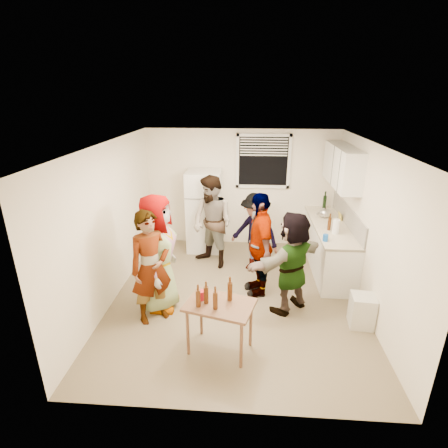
# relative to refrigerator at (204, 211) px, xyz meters

# --- Properties ---
(room) EXTENTS (4.00, 4.50, 2.50)m
(room) POSITION_rel_refrigerator_xyz_m (0.75, -1.88, -0.85)
(room) COLOR white
(room) RESTS_ON ground
(window) EXTENTS (1.12, 0.10, 1.06)m
(window) POSITION_rel_refrigerator_xyz_m (1.20, 0.33, 1.00)
(window) COLOR white
(window) RESTS_ON room
(refrigerator) EXTENTS (0.70, 0.70, 1.70)m
(refrigerator) POSITION_rel_refrigerator_xyz_m (0.00, 0.00, 0.00)
(refrigerator) COLOR white
(refrigerator) RESTS_ON ground
(counter_lower) EXTENTS (0.60, 2.20, 0.86)m
(counter_lower) POSITION_rel_refrigerator_xyz_m (2.45, -0.73, -0.42)
(counter_lower) COLOR white
(counter_lower) RESTS_ON ground
(countertop) EXTENTS (0.64, 2.22, 0.04)m
(countertop) POSITION_rel_refrigerator_xyz_m (2.45, -0.73, 0.03)
(countertop) COLOR beige
(countertop) RESTS_ON counter_lower
(backsplash) EXTENTS (0.03, 2.20, 0.36)m
(backsplash) POSITION_rel_refrigerator_xyz_m (2.74, -0.73, 0.23)
(backsplash) COLOR beige
(backsplash) RESTS_ON countertop
(upper_cabinets) EXTENTS (0.34, 1.60, 0.70)m
(upper_cabinets) POSITION_rel_refrigerator_xyz_m (2.58, -0.53, 1.10)
(upper_cabinets) COLOR white
(upper_cabinets) RESTS_ON room
(kettle) EXTENTS (0.31, 0.28, 0.21)m
(kettle) POSITION_rel_refrigerator_xyz_m (2.40, -0.37, 0.05)
(kettle) COLOR silver
(kettle) RESTS_ON countertop
(paper_towel) EXTENTS (0.12, 0.12, 0.25)m
(paper_towel) POSITION_rel_refrigerator_xyz_m (2.43, -1.17, 0.05)
(paper_towel) COLOR white
(paper_towel) RESTS_ON countertop
(wine_bottle) EXTENTS (0.07, 0.07, 0.28)m
(wine_bottle) POSITION_rel_refrigerator_xyz_m (2.50, 0.19, 0.05)
(wine_bottle) COLOR black
(wine_bottle) RESTS_ON countertop
(beer_bottle_counter) EXTENTS (0.06, 0.06, 0.23)m
(beer_bottle_counter) POSITION_rel_refrigerator_xyz_m (2.35, -1.02, 0.05)
(beer_bottle_counter) COLOR #47230C
(beer_bottle_counter) RESTS_ON countertop
(blue_cup) EXTENTS (0.09, 0.09, 0.12)m
(blue_cup) POSITION_rel_refrigerator_xyz_m (2.19, -1.52, 0.05)
(blue_cup) COLOR blue
(blue_cup) RESTS_ON countertop
(picture_frame) EXTENTS (0.02, 0.17, 0.14)m
(picture_frame) POSITION_rel_refrigerator_xyz_m (2.67, -0.46, 0.12)
(picture_frame) COLOR gold
(picture_frame) RESTS_ON countertop
(trash_bin) EXTENTS (0.36, 0.36, 0.48)m
(trash_bin) POSITION_rel_refrigerator_xyz_m (2.59, -2.50, -0.60)
(trash_bin) COLOR beige
(trash_bin) RESTS_ON ground
(serving_table) EXTENTS (0.96, 0.77, 0.71)m
(serving_table) POSITION_rel_refrigerator_xyz_m (0.58, -3.17, -0.85)
(serving_table) COLOR brown
(serving_table) RESTS_ON ground
(beer_bottle_table) EXTENTS (0.06, 0.06, 0.25)m
(beer_bottle_table) POSITION_rel_refrigerator_xyz_m (0.71, -3.07, -0.14)
(beer_bottle_table) COLOR #47230C
(beer_bottle_table) RESTS_ON serving_table
(red_cup) EXTENTS (0.09, 0.09, 0.13)m
(red_cup) POSITION_rel_refrigerator_xyz_m (0.34, -3.09, -0.14)
(red_cup) COLOR red
(red_cup) RESTS_ON serving_table
(guest_grey) EXTENTS (1.89, 1.00, 0.59)m
(guest_grey) POSITION_rel_refrigerator_xyz_m (-0.43, -2.23, -0.85)
(guest_grey) COLOR gray
(guest_grey) RESTS_ON ground
(guest_stripe) EXTENTS (1.55, 1.73, 0.41)m
(guest_stripe) POSITION_rel_refrigerator_xyz_m (-0.45, -2.54, -0.85)
(guest_stripe) COLOR #141933
(guest_stripe) RESTS_ON ground
(guest_back_left) EXTENTS (1.77, 1.93, 0.67)m
(guest_back_left) POSITION_rel_refrigerator_xyz_m (0.25, -0.76, -0.85)
(guest_back_left) COLOR brown
(guest_back_left) RESTS_ON ground
(guest_back_right) EXTENTS (1.62, 1.79, 0.56)m
(guest_back_right) POSITION_rel_refrigerator_xyz_m (1.05, -0.89, -0.85)
(guest_back_right) COLOR #404044
(guest_back_right) RESTS_ON ground
(guest_black) EXTENTS (1.92, 1.36, 0.43)m
(guest_black) POSITION_rel_refrigerator_xyz_m (1.11, -1.69, -0.85)
(guest_black) COLOR black
(guest_black) RESTS_ON ground
(guest_orange) EXTENTS (2.18, 2.19, 0.47)m
(guest_orange) POSITION_rel_refrigerator_xyz_m (1.59, -2.15, -0.85)
(guest_orange) COLOR #BF6D3A
(guest_orange) RESTS_ON ground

